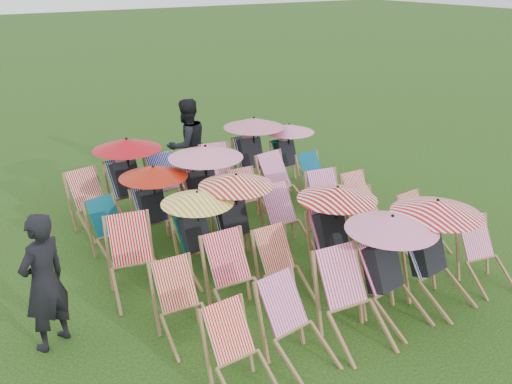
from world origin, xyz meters
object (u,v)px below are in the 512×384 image
deckchair_0 (242,355)px  deckchair_29 (290,153)px  person_rear (187,145)px  deckchair_5 (486,255)px  person_left (44,282)px

deckchair_0 → deckchair_29: deckchair_29 is taller
person_rear → deckchair_0: bearing=58.3°
deckchair_5 → deckchair_29: (0.07, 4.65, 0.19)m
deckchair_29 → person_rear: (-1.87, 0.77, 0.27)m
deckchair_0 → person_left: bearing=125.4°
deckchair_29 → person_left: size_ratio=0.72×
person_left → person_rear: (3.56, 3.56, 0.07)m
person_left → person_rear: size_ratio=0.92×
deckchair_29 → deckchair_5: bearing=-89.5°
deckchair_0 → deckchair_29: 6.14m
person_left → deckchair_29: bearing=178.8°
deckchair_0 → deckchair_29: bearing=47.0°
deckchair_5 → deckchair_29: bearing=100.6°
deckchair_29 → person_rear: size_ratio=0.66×
deckchair_5 → person_rear: bearing=119.9°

